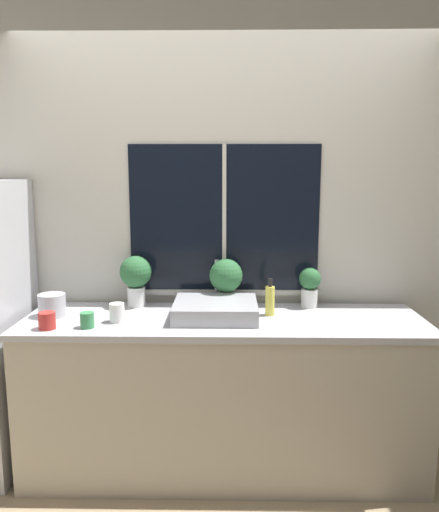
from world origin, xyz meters
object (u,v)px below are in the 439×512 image
object	(u,v)px
sink	(216,309)
potted_plant_left	(136,276)
soap_bottle	(270,300)
mug_red	(47,321)
potted_plant_right	(310,285)
potted_plant_center	(226,278)
kettle	(52,304)
mug_white	(117,313)
mug_green	(87,320)

from	to	relation	value
sink	potted_plant_left	distance (m)	0.55
soap_bottle	mug_red	distance (m)	1.20
potted_plant_left	potted_plant_right	world-z (taller)	potted_plant_left
potted_plant_center	kettle	bearing A→B (deg)	-167.30
sink	potted_plant_right	size ratio (longest dim) A/B	1.97
soap_bottle	mug_white	world-z (taller)	soap_bottle
potted_plant_left	soap_bottle	size ratio (longest dim) A/B	1.45
potted_plant_right	kettle	distance (m)	1.49
potted_plant_center	mug_green	world-z (taller)	potted_plant_center
sink	mug_green	world-z (taller)	sink
potted_plant_center	kettle	distance (m)	1.01
sink	soap_bottle	bearing A→B (deg)	6.84
mug_green	potted_plant_left	bearing A→B (deg)	67.18
mug_red	mug_white	world-z (taller)	mug_white
mug_white	kettle	size ratio (longest dim) A/B	0.69
soap_bottle	kettle	size ratio (longest dim) A/B	1.41
kettle	potted_plant_right	bearing A→B (deg)	8.47
potted_plant_center	potted_plant_right	world-z (taller)	potted_plant_center
potted_plant_right	mug_white	distance (m)	1.14
potted_plant_left	potted_plant_center	bearing A→B (deg)	-0.00
potted_plant_center	kettle	xyz separation A→B (m)	(-0.98, -0.22, -0.11)
sink	kettle	size ratio (longest dim) A/B	3.12
sink	potted_plant_right	xyz separation A→B (m)	(0.56, 0.21, 0.09)
sink	mug_white	bearing A→B (deg)	-168.29
soap_bottle	mug_white	bearing A→B (deg)	-170.06
kettle	sink	bearing A→B (deg)	0.30
potted_plant_right	soap_bottle	world-z (taller)	potted_plant_right
sink	potted_plant_right	world-z (taller)	sink
mug_red	mug_green	distance (m)	0.20
mug_red	sink	bearing A→B (deg)	15.21
potted_plant_left	kettle	world-z (taller)	potted_plant_left
potted_plant_center	mug_green	size ratio (longest dim) A/B	3.56
potted_plant_center	mug_red	distance (m)	1.03
soap_bottle	kettle	world-z (taller)	soap_bottle
potted_plant_center	potted_plant_right	distance (m)	0.50
mug_red	kettle	bearing A→B (deg)	103.13
sink	kettle	distance (m)	0.92
sink	mug_white	world-z (taller)	sink
soap_bottle	mug_white	distance (m)	0.85
potted_plant_left	sink	bearing A→B (deg)	-23.98
potted_plant_center	mug_green	bearing A→B (deg)	-149.33
mug_green	potted_plant_center	bearing A→B (deg)	30.67
sink	potted_plant_center	xyz separation A→B (m)	(0.06, 0.21, 0.13)
soap_bottle	mug_green	bearing A→B (deg)	-165.61
potted_plant_left	potted_plant_center	xyz separation A→B (m)	(0.54, -0.00, -0.01)
sink	kettle	xyz separation A→B (m)	(-0.92, -0.00, 0.02)
potted_plant_right	potted_plant_center	bearing A→B (deg)	-180.00
potted_plant_left	mug_white	bearing A→B (deg)	-98.02
potted_plant_right	soap_bottle	distance (m)	0.31
mug_red	mug_white	xyz separation A→B (m)	(0.34, 0.13, 0.01)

